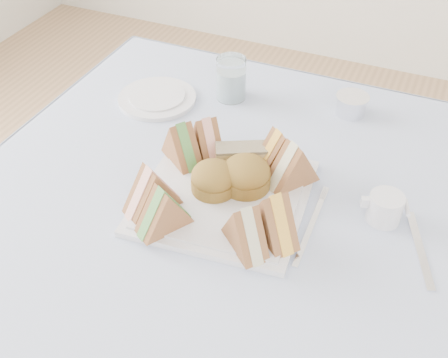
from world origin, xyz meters
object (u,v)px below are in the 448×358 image
at_px(serving_plate, 224,197).
at_px(creamer_jug, 385,208).
at_px(water_glass, 231,79).
at_px(table, 228,317).

relative_size(serving_plate, creamer_jug, 4.91).
distance_m(serving_plate, water_glass, 0.36).
relative_size(table, serving_plate, 2.96).
bearing_deg(table, creamer_jug, 11.81).
bearing_deg(creamer_jug, serving_plate, 175.84).
bearing_deg(water_glass, table, -67.65).
distance_m(table, serving_plate, 0.38).
bearing_deg(serving_plate, table, 41.64).
xyz_separation_m(table, water_glass, (-0.13, 0.33, 0.43)).
xyz_separation_m(table, creamer_jug, (0.28, 0.06, 0.40)).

